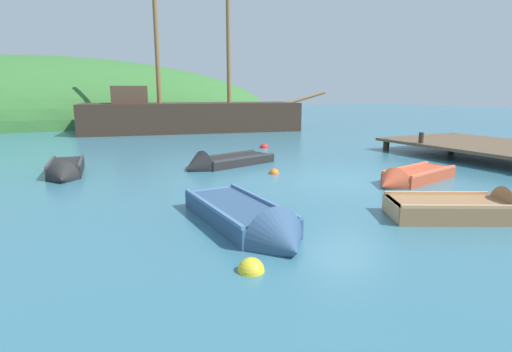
{
  "coord_description": "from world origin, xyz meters",
  "views": [
    {
      "loc": [
        -7.85,
        -9.38,
        2.68
      ],
      "look_at": [
        -2.42,
        1.25,
        0.16
      ],
      "focal_mm": 28.22,
      "sensor_mm": 36.0,
      "label": 1
    }
  ],
  "objects": [
    {
      "name": "sailing_ship",
      "position": [
        0.75,
        17.32,
        0.73
      ],
      "size": [
        17.11,
        6.83,
        12.61
      ],
      "rotation": [
        0.0,
        0.0,
        -0.19
      ],
      "color": "#38281E",
      "rests_on": "ground"
    },
    {
      "name": "dock",
      "position": [
        8.29,
        0.0,
        0.47
      ],
      "size": [
        5.29,
        9.52,
        1.61
      ],
      "color": "brown",
      "rests_on": "ground"
    },
    {
      "name": "shore_hill",
      "position": [
        -7.91,
        31.7,
        0.0
      ],
      "size": [
        44.36,
        20.75,
        11.47
      ],
      "primitive_type": "ellipsoid",
      "color": "#387033",
      "rests_on": "ground"
    },
    {
      "name": "rowboat_portside",
      "position": [
        -2.44,
        4.01,
        0.09
      ],
      "size": [
        3.85,
        2.14,
        1.15
      ],
      "rotation": [
        0.0,
        0.0,
        3.42
      ],
      "color": "black",
      "rests_on": "ground"
    },
    {
      "name": "buoy_red",
      "position": [
        1.32,
        7.69,
        0.0
      ],
      "size": [
        0.43,
        0.43,
        0.43
      ],
      "primitive_type": "sphere",
      "color": "red",
      "rests_on": "ground"
    },
    {
      "name": "rowboat_near_dock",
      "position": [
        -4.52,
        -2.63,
        0.13
      ],
      "size": [
        1.28,
        3.86,
        1.18
      ],
      "rotation": [
        0.0,
        0.0,
        4.72
      ],
      "color": "#335175",
      "rests_on": "ground"
    },
    {
      "name": "rowboat_outer_left",
      "position": [
        1.64,
        -1.01,
        0.11
      ],
      "size": [
        3.46,
        1.67,
        0.93
      ],
      "rotation": [
        0.0,
        0.0,
        3.36
      ],
      "color": "#C64C2D",
      "rests_on": "ground"
    },
    {
      "name": "ground_plane",
      "position": [
        0.0,
        0.0,
        0.0
      ],
      "size": [
        120.0,
        120.0,
        0.0
      ],
      "primitive_type": "plane",
      "color": "teal"
    },
    {
      "name": "rowboat_far",
      "position": [
        0.01,
        -4.07,
        0.14
      ],
      "size": [
        3.2,
        2.42,
        1.13
      ],
      "rotation": [
        0.0,
        0.0,
        5.8
      ],
      "color": "#9E7047",
      "rests_on": "ground"
    },
    {
      "name": "buoy_orange",
      "position": [
        -1.35,
        2.02,
        0.0
      ],
      "size": [
        0.35,
        0.35,
        0.35
      ],
      "primitive_type": "sphere",
      "color": "orange",
      "rests_on": "ground"
    },
    {
      "name": "buoy_yellow",
      "position": [
        -5.33,
        -4.28,
        0.0
      ],
      "size": [
        0.42,
        0.42,
        0.42
      ],
      "primitive_type": "sphere",
      "color": "yellow",
      "rests_on": "ground"
    },
    {
      "name": "rowboat_center",
      "position": [
        -7.54,
        4.81,
        0.14
      ],
      "size": [
        1.33,
        3.09,
        0.95
      ],
      "rotation": [
        0.0,
        0.0,
        4.59
      ],
      "color": "black",
      "rests_on": "ground"
    }
  ]
}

